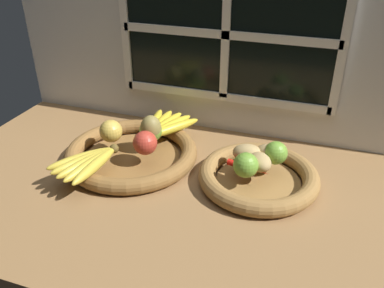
{
  "coord_description": "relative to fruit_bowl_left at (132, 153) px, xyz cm",
  "views": [
    {
      "loc": [
        27.91,
        -83.77,
        60.18
      ],
      "look_at": [
        -1.56,
        2.27,
        8.4
      ],
      "focal_mm": 37.38,
      "sensor_mm": 36.0,
      "label": 1
    }
  ],
  "objects": [
    {
      "name": "apple_red_right",
      "position": [
        5.6,
        -2.1,
        5.66
      ],
      "size": [
        6.56,
        6.56,
        6.56
      ],
      "primitive_type": "sphere",
      "color": "#B73828",
      "rests_on": "fruit_bowl_left"
    },
    {
      "name": "lime_near",
      "position": [
        33.37,
        -4.18,
        5.52
      ],
      "size": [
        6.29,
        6.29,
        6.29
      ],
      "primitive_type": "sphere",
      "color": "#6B9E33",
      "rests_on": "fruit_bowl_right"
    },
    {
      "name": "fruit_bowl_right",
      "position": [
        36.16,
        0.0,
        0.01
      ],
      "size": [
        30.94,
        30.94,
        4.4
      ],
      "color": "olive",
      "rests_on": "ground_plane"
    },
    {
      "name": "potato_back",
      "position": [
        38.32,
        4.74,
        4.81
      ],
      "size": [
        8.32,
        5.44,
        4.85
      ],
      "primitive_type": "ellipsoid",
      "rotation": [
        0.0,
        0.0,
        0.02
      ],
      "color": "tan",
      "rests_on": "fruit_bowl_right"
    },
    {
      "name": "apple_golden_left",
      "position": [
        -6.42,
        0.85,
        5.61
      ],
      "size": [
        6.45,
        6.45,
        6.45
      ],
      "primitive_type": "sphere",
      "color": "gold",
      "rests_on": "fruit_bowl_left"
    },
    {
      "name": "banana_bunch_back",
      "position": [
        4.96,
        12.51,
        3.76
      ],
      "size": [
        15.96,
        19.45,
        2.76
      ],
      "color": "gold",
      "rests_on": "fruit_bowl_left"
    },
    {
      "name": "pear_brown",
      "position": [
        4.33,
        4.43,
        6.38
      ],
      "size": [
        6.47,
        6.53,
        7.99
      ],
      "primitive_type": "ellipsoid",
      "rotation": [
        0.0,
        0.0,
        1.66
      ],
      "color": "olive",
      "rests_on": "fruit_bowl_left"
    },
    {
      "name": "potato_large",
      "position": [
        36.16,
        0.0,
        4.54
      ],
      "size": [
        8.55,
        9.06,
        4.32
      ],
      "primitive_type": "ellipsoid",
      "rotation": [
        0.0,
        0.0,
        5.3
      ],
      "color": "tan",
      "rests_on": "fruit_bowl_right"
    },
    {
      "name": "back_wall",
      "position": [
        19.64,
        27.5,
        25.86
      ],
      "size": [
        140.0,
        4.6,
        55.0
      ],
      "color": "silver",
      "rests_on": "ground_plane"
    },
    {
      "name": "potato_oblong",
      "position": [
        32.28,
        3.02,
        4.72
      ],
      "size": [
        8.4,
        6.35,
        4.68
      ],
      "primitive_type": "ellipsoid",
      "rotation": [
        0.0,
        0.0,
        0.17
      ],
      "color": "tan",
      "rests_on": "fruit_bowl_right"
    },
    {
      "name": "fruit_bowl_left",
      "position": [
        0.0,
        0.0,
        0.0
      ],
      "size": [
        37.2,
        37.2,
        4.4
      ],
      "color": "brown",
      "rests_on": "ground_plane"
    },
    {
      "name": "apple_green_back",
      "position": [
        4.13,
        4.64,
        5.62
      ],
      "size": [
        6.48,
        6.48,
        6.48
      ],
      "primitive_type": "sphere",
      "color": "#7AA338",
      "rests_on": "fruit_bowl_left"
    },
    {
      "name": "banana_bunch_front",
      "position": [
        -5.51,
        -13.07,
        3.8
      ],
      "size": [
        13.63,
        19.54,
        2.85
      ],
      "color": "gold",
      "rests_on": "fruit_bowl_left"
    },
    {
      "name": "lime_far",
      "position": [
        39.41,
        4.18,
        5.43
      ],
      "size": [
        6.09,
        6.09,
        6.09
      ],
      "primitive_type": "sphere",
      "color": "#6B9E33",
      "rests_on": "fruit_bowl_right"
    },
    {
      "name": "ground_plane",
      "position": [
        19.64,
        -2.27,
        -3.52
      ],
      "size": [
        140.0,
        90.0,
        3.0
      ],
      "primitive_type": "cube",
      "color": "olive"
    },
    {
      "name": "chili_pepper",
      "position": [
        33.63,
        -1.7,
        3.25
      ],
      "size": [
        11.44,
        4.14,
        1.74
      ],
      "primitive_type": "cone",
      "rotation": [
        0.0,
        1.57,
        -0.22
      ],
      "color": "red",
      "rests_on": "fruit_bowl_right"
    }
  ]
}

